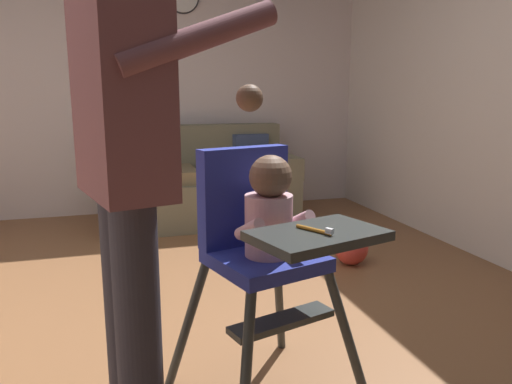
# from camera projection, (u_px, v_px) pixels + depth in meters

# --- Properties ---
(ground) EXTENTS (6.08, 7.07, 0.10)m
(ground) POSITION_uv_depth(u_px,v_px,m) (177.00, 353.00, 2.30)
(ground) COLOR #8D5C38
(wall_far) EXTENTS (5.28, 0.06, 2.70)m
(wall_far) POSITION_uv_depth(u_px,v_px,m) (134.00, 72.00, 4.62)
(wall_far) COLOR silver
(wall_far) RESTS_ON ground
(couch) EXTENTS (1.73, 0.86, 0.86)m
(couch) POSITION_uv_depth(u_px,v_px,m) (197.00, 184.00, 4.47)
(couch) COLOR #777258
(couch) RESTS_ON ground
(high_chair) EXTENTS (0.74, 0.83, 0.96)m
(high_chair) POSITION_uv_depth(u_px,v_px,m) (265.00, 232.00, 1.75)
(high_chair) COLOR #313534
(high_chair) RESTS_ON ground
(adult_standing) EXTENTS (0.59, 0.49, 1.62)m
(adult_standing) POSITION_uv_depth(u_px,v_px,m) (127.00, 173.00, 1.45)
(adult_standing) COLOR #2D2C37
(adult_standing) RESTS_ON ground
(toy_ball) EXTENTS (0.23, 0.23, 0.23)m
(toy_ball) POSITION_uv_depth(u_px,v_px,m) (351.00, 248.00, 3.33)
(toy_ball) COLOR #D13D33
(toy_ball) RESTS_ON ground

